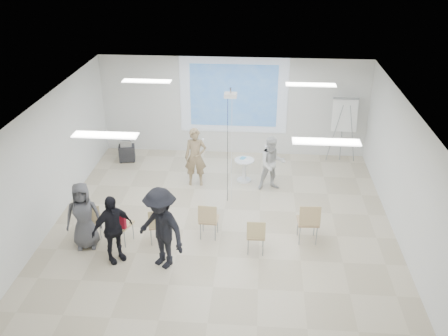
# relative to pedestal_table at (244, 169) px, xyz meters

# --- Properties ---
(floor) EXTENTS (8.00, 9.00, 0.10)m
(floor) POSITION_rel_pedestal_table_xyz_m (-0.42, -2.58, -0.42)
(floor) COLOR beige
(floor) RESTS_ON ground
(ceiling) EXTENTS (8.00, 9.00, 0.10)m
(ceiling) POSITION_rel_pedestal_table_xyz_m (-0.42, -2.58, 2.68)
(ceiling) COLOR white
(ceiling) RESTS_ON wall_back
(wall_back) EXTENTS (8.00, 0.10, 3.00)m
(wall_back) POSITION_rel_pedestal_table_xyz_m (-0.42, 1.97, 1.13)
(wall_back) COLOR silver
(wall_back) RESTS_ON floor
(wall_left) EXTENTS (0.10, 9.00, 3.00)m
(wall_left) POSITION_rel_pedestal_table_xyz_m (-4.47, -2.58, 1.13)
(wall_left) COLOR silver
(wall_left) RESTS_ON floor
(wall_right) EXTENTS (0.10, 9.00, 3.00)m
(wall_right) POSITION_rel_pedestal_table_xyz_m (3.63, -2.58, 1.13)
(wall_right) COLOR silver
(wall_right) RESTS_ON floor
(projection_halo) EXTENTS (3.20, 0.01, 2.30)m
(projection_halo) POSITION_rel_pedestal_table_xyz_m (-0.42, 1.91, 1.48)
(projection_halo) COLOR silver
(projection_halo) RESTS_ON wall_back
(projection_image) EXTENTS (2.60, 0.01, 1.90)m
(projection_image) POSITION_rel_pedestal_table_xyz_m (-0.42, 1.89, 1.48)
(projection_image) COLOR #3267AA
(projection_image) RESTS_ON wall_back
(pedestal_table) EXTENTS (0.70, 0.70, 0.67)m
(pedestal_table) POSITION_rel_pedestal_table_xyz_m (0.00, 0.00, 0.00)
(pedestal_table) COLOR silver
(pedestal_table) RESTS_ON floor
(player_left) EXTENTS (0.71, 0.52, 1.84)m
(player_left) POSITION_rel_pedestal_table_xyz_m (-1.30, -0.28, 0.55)
(player_left) COLOR #977E5C
(player_left) RESTS_ON floor
(player_right) EXTENTS (0.92, 0.80, 1.66)m
(player_right) POSITION_rel_pedestal_table_xyz_m (0.75, -0.39, 0.46)
(player_right) COLOR silver
(player_right) RESTS_ON floor
(controller_left) EXTENTS (0.06, 0.14, 0.04)m
(controller_left) POSITION_rel_pedestal_table_xyz_m (-1.12, -0.03, 0.84)
(controller_left) COLOR white
(controller_left) RESTS_ON player_left
(controller_right) EXTENTS (0.07, 0.14, 0.04)m
(controller_right) POSITION_rel_pedestal_table_xyz_m (0.57, -0.14, 0.75)
(controller_right) COLOR silver
(controller_right) RESTS_ON player_right
(chair_far_left) EXTENTS (0.48, 0.51, 0.85)m
(chair_far_left) POSITION_rel_pedestal_table_xyz_m (-3.30, -3.03, 0.13)
(chair_far_left) COLOR tan
(chair_far_left) RESTS_ON floor
(chair_left_mid) EXTENTS (0.55, 0.57, 0.92)m
(chair_left_mid) POSITION_rel_pedestal_table_xyz_m (-2.62, -3.25, 0.17)
(chair_left_mid) COLOR tan
(chair_left_mid) RESTS_ON floor
(chair_left_inner) EXTENTS (0.51, 0.53, 0.87)m
(chair_left_inner) POSITION_rel_pedestal_table_xyz_m (-1.78, -3.14, 0.15)
(chair_left_inner) COLOR tan
(chair_left_inner) RESTS_ON floor
(chair_center) EXTENTS (0.44, 0.47, 0.89)m
(chair_center) POSITION_rel_pedestal_table_xyz_m (-0.69, -2.87, 0.16)
(chair_center) COLOR tan
(chair_center) RESTS_ON floor
(chair_right_inner) EXTENTS (0.40, 0.43, 0.85)m
(chair_right_inner) POSITION_rel_pedestal_table_xyz_m (0.39, -3.37, 0.13)
(chair_right_inner) COLOR tan
(chair_right_inner) RESTS_ON floor
(chair_right_far) EXTENTS (0.49, 0.52, 0.99)m
(chair_right_far) POSITION_rel_pedestal_table_xyz_m (1.54, -2.87, 0.21)
(chair_right_far) COLOR tan
(chair_right_far) RESTS_ON floor
(red_jacket) EXTENTS (0.40, 0.20, 0.37)m
(red_jacket) POSITION_rel_pedestal_table_xyz_m (-2.60, -3.39, 0.35)
(red_jacket) COLOR maroon
(red_jacket) RESTS_ON chair_left_mid
(laptop) EXTENTS (0.37, 0.31, 0.03)m
(laptop) POSITION_rel_pedestal_table_xyz_m (-1.80, -3.05, 0.10)
(laptop) COLOR black
(laptop) RESTS_ON chair_left_inner
(audience_left) EXTENTS (1.17, 1.14, 1.76)m
(audience_left) POSITION_rel_pedestal_table_xyz_m (-2.58, -3.84, 0.51)
(audience_left) COLOR black
(audience_left) RESTS_ON floor
(audience_mid) EXTENTS (1.50, 1.33, 2.04)m
(audience_mid) POSITION_rel_pedestal_table_xyz_m (-1.53, -3.94, 0.65)
(audience_mid) COLOR black
(audience_mid) RESTS_ON floor
(audience_outer) EXTENTS (0.95, 0.73, 1.73)m
(audience_outer) POSITION_rel_pedestal_table_xyz_m (-3.34, -3.38, 0.49)
(audience_outer) COLOR #535358
(audience_outer) RESTS_ON floor
(flipchart_easel) EXTENTS (0.86, 0.64, 1.98)m
(flipchart_easel) POSITION_rel_pedestal_table_xyz_m (2.83, 1.56, 1.09)
(flipchart_easel) COLOR #979A9F
(flipchart_easel) RESTS_ON floor
(av_cart) EXTENTS (0.53, 0.46, 0.69)m
(av_cart) POSITION_rel_pedestal_table_xyz_m (-3.57, 1.04, -0.05)
(av_cart) COLOR black
(av_cart) RESTS_ON floor
(ceiling_projector) EXTENTS (0.30, 0.25, 3.00)m
(ceiling_projector) POSITION_rel_pedestal_table_xyz_m (-0.32, -1.09, 2.32)
(ceiling_projector) COLOR white
(ceiling_projector) RESTS_ON ceiling
(fluor_panel_nw) EXTENTS (1.20, 0.30, 0.02)m
(fluor_panel_nw) POSITION_rel_pedestal_table_xyz_m (-2.42, -0.58, 2.60)
(fluor_panel_nw) COLOR white
(fluor_panel_nw) RESTS_ON ceiling
(fluor_panel_ne) EXTENTS (1.20, 0.30, 0.02)m
(fluor_panel_ne) POSITION_rel_pedestal_table_xyz_m (1.58, -0.58, 2.60)
(fluor_panel_ne) COLOR white
(fluor_panel_ne) RESTS_ON ceiling
(fluor_panel_sw) EXTENTS (1.20, 0.30, 0.02)m
(fluor_panel_sw) POSITION_rel_pedestal_table_xyz_m (-2.42, -4.08, 2.60)
(fluor_panel_sw) COLOR white
(fluor_panel_sw) RESTS_ON ceiling
(fluor_panel_se) EXTENTS (1.20, 0.30, 0.02)m
(fluor_panel_se) POSITION_rel_pedestal_table_xyz_m (1.58, -4.08, 2.60)
(fluor_panel_se) COLOR white
(fluor_panel_se) RESTS_ON ceiling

